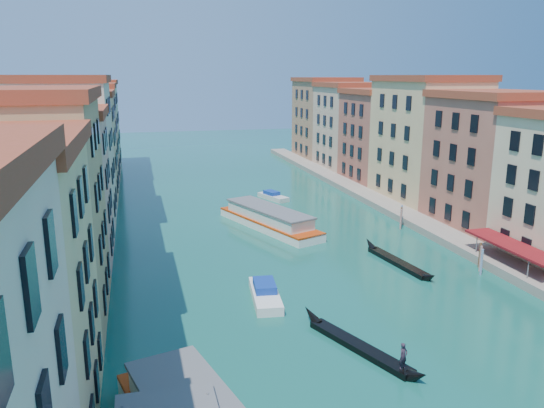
{
  "coord_description": "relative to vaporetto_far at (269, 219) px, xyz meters",
  "views": [
    {
      "loc": [
        -16.87,
        -7.23,
        20.9
      ],
      "look_at": [
        -2.48,
        47.67,
        7.12
      ],
      "focal_mm": 35.0,
      "sensor_mm": 36.0,
      "label": 1
    }
  ],
  "objects": [
    {
      "name": "quay",
      "position": [
        21.09,
        2.6,
        -0.82
      ],
      "size": [
        4.0,
        140.0,
        1.0
      ],
      "primitive_type": "cube",
      "color": "gray",
      "rests_on": "ground"
    },
    {
      "name": "right_bank_palazzos",
      "position": [
        29.09,
        2.6,
        8.43
      ],
      "size": [
        12.8,
        128.4,
        21.0
      ],
      "color": "#9C4D32",
      "rests_on": "ground"
    },
    {
      "name": "vaporetto_far",
      "position": [
        0.0,
        0.0,
        0.0
      ],
      "size": [
        10.97,
        19.98,
        2.92
      ],
      "rotation": [
        0.0,
        0.0,
        0.35
      ],
      "color": "white",
      "rests_on": "ground"
    },
    {
      "name": "motorboat_mid",
      "position": [
        -6.42,
        -23.71,
        -0.69
      ],
      "size": [
        3.32,
        7.96,
        1.6
      ],
      "rotation": [
        0.0,
        0.0,
        -0.12
      ],
      "color": "white",
      "rests_on": "ground"
    },
    {
      "name": "motorboat_far",
      "position": [
        5.1,
        17.11,
        -0.78
      ],
      "size": [
        4.33,
        6.95,
        1.38
      ],
      "rotation": [
        0.0,
        0.0,
        0.37
      ],
      "color": "silver",
      "rests_on": "ground"
    },
    {
      "name": "gondola_far",
      "position": [
        10.44,
        -17.9,
        -0.92
      ],
      "size": [
        2.82,
        13.62,
        1.93
      ],
      "rotation": [
        0.0,
        0.0,
        0.13
      ],
      "color": "black",
      "rests_on": "ground"
    },
    {
      "name": "left_bank_palazzos",
      "position": [
        -26.91,
        2.28,
        8.39
      ],
      "size": [
        12.8,
        128.4,
        21.0
      ],
      "color": "beige",
      "rests_on": "ground"
    },
    {
      "name": "gondola_fore",
      "position": [
        -1.65,
        -34.95,
        -0.86
      ],
      "size": [
        5.91,
        13.03,
        2.71
      ],
      "rotation": [
        0.0,
        0.0,
        0.37
      ],
      "color": "black",
      "rests_on": "ground"
    }
  ]
}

